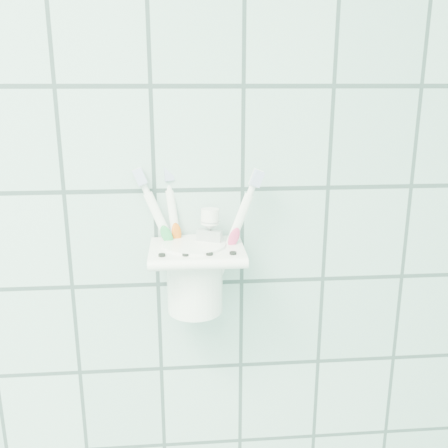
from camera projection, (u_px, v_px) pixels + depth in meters
name	position (u px, v px, depth m)	size (l,w,h in m)	color
holder_bracket	(197.00, 253.00, 0.63)	(0.12, 0.10, 0.04)	white
cup	(195.00, 274.00, 0.64)	(0.08, 0.08, 0.09)	white
toothbrush_pink	(196.00, 232.00, 0.63)	(0.07, 0.04, 0.19)	white
toothbrush_blue	(184.00, 236.00, 0.63)	(0.03, 0.06, 0.18)	white
toothbrush_orange	(206.00, 235.00, 0.62)	(0.07, 0.03, 0.18)	white
toothpaste_tube	(207.00, 250.00, 0.64)	(0.04, 0.04, 0.13)	silver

